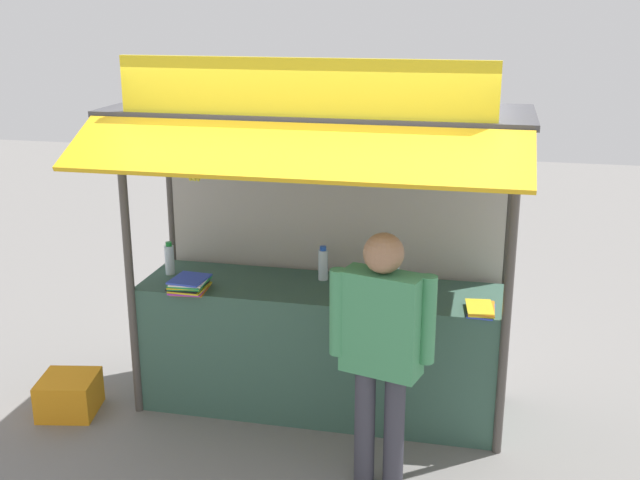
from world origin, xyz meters
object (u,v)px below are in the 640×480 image
Objects in this scene: banana_bunch_inner_right at (195,168)px; banana_bunch_inner_left at (258,170)px; water_bottle_right at (395,276)px; magazine_stack_front_right at (189,284)px; magazine_stack_rear_center at (356,291)px; vendor_person at (381,340)px; plastic_crate at (69,395)px; water_bottle_far_left at (170,259)px; banana_bunch_rightmost at (349,167)px; magazine_stack_mid_left at (481,309)px; magazine_stack_back_left at (390,302)px; water_bottle_center at (323,264)px.

banana_bunch_inner_left is at bearing 0.26° from banana_bunch_inner_right.
banana_bunch_inner_left reaches higher than water_bottle_right.
banana_bunch_inner_left reaches higher than magazine_stack_front_right.
banana_bunch_inner_left reaches higher than magazine_stack_rear_center.
vendor_person reaches higher than magazine_stack_rear_center.
water_bottle_right is 2.53m from plastic_crate.
banana_bunch_rightmost reaches higher than water_bottle_far_left.
magazine_stack_mid_left is 3.03m from plastic_crate.
magazine_stack_mid_left is (0.59, 0.06, -0.03)m from magazine_stack_back_left.
banana_bunch_inner_right reaches higher than magazine_stack_mid_left.
banana_bunch_rightmost is at bearing -18.52° from water_bottle_far_left.
banana_bunch_rightmost reaches higher than magazine_stack_front_right.
water_bottle_center is at bearing 6.30° from water_bottle_far_left.
water_bottle_right is 0.80× the size of banana_bunch_inner_left.
magazine_stack_mid_left is at bearing 5.04° from plastic_crate.
vendor_person is (0.87, -0.46, -0.88)m from banana_bunch_inner_left.
plastic_crate is (-1.76, -0.64, -0.93)m from water_bottle_center.
banana_bunch_rightmost is at bearing -165.61° from magazine_stack_mid_left.
vendor_person is at bearing -28.70° from water_bottle_far_left.
banana_bunch_rightmost reaches higher than vendor_person.
magazine_stack_front_right is (-1.41, -0.31, -0.06)m from water_bottle_right.
vendor_person reaches higher than plastic_crate.
banana_bunch_rightmost is at bearing -42.51° from vendor_person.
magazine_stack_back_left is 1.06× the size of banana_bunch_rightmost.
magazine_stack_rear_center is 2.24m from plastic_crate.
banana_bunch_rightmost is (-0.85, -0.22, 0.95)m from magazine_stack_mid_left.
plastic_crate is (-2.31, -0.19, -0.85)m from magazine_stack_back_left.
plastic_crate is (-0.62, -0.52, -0.92)m from water_bottle_far_left.
water_bottle_center is at bearing 140.98° from magazine_stack_back_left.
magazine_stack_mid_left is 2.07m from banana_bunch_inner_right.
banana_bunch_inner_right is (0.16, -0.18, 0.87)m from magazine_stack_front_right.
magazine_stack_mid_left is (0.60, -0.28, -0.09)m from water_bottle_right.
plastic_crate is at bearing -174.96° from magazine_stack_mid_left.
plastic_crate is at bearing -140.18° from water_bottle_far_left.
water_bottle_center is at bearing 168.23° from water_bottle_right.
banana_bunch_rightmost is at bearing 0.11° from banana_bunch_inner_right.
magazine_stack_back_left is (0.55, -0.45, -0.07)m from water_bottle_center.
magazine_stack_rear_center is at bearing -4.48° from water_bottle_far_left.
magazine_stack_rear_center is at bearing 170.05° from magazine_stack_mid_left.
water_bottle_center is 0.85× the size of magazine_stack_front_right.
banana_bunch_rightmost is at bearing -8.94° from magazine_stack_front_right.
water_bottle_center is (1.14, 0.13, 0.00)m from water_bottle_far_left.
vendor_person is (1.45, -0.65, -0.00)m from magazine_stack_front_right.
plastic_crate is at bearing -175.21° from magazine_stack_back_left.
water_bottle_far_left is 2.30m from magazine_stack_mid_left.
banana_bunch_rightmost is 1.01m from banana_bunch_inner_right.
magazine_stack_rear_center is at bearing 32.62° from banana_bunch_inner_left.
water_bottle_far_left is 0.97× the size of banana_bunch_rightmost.
magazine_stack_mid_left is (2.28, -0.26, -0.10)m from water_bottle_far_left.
water_bottle_right is at bearing -71.97° from vendor_person.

